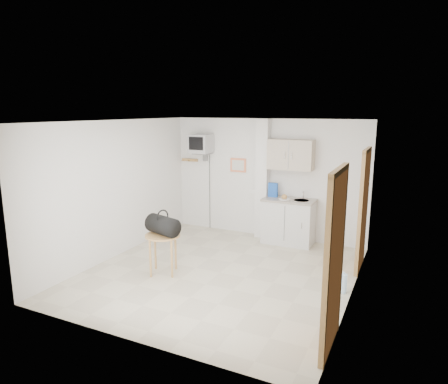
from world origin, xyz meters
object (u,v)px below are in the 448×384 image
at_px(duffel_bag, 163,225).
at_px(water_bottle, 343,283).
at_px(round_table, 163,240).
at_px(crt_television, 201,144).

xyz_separation_m(duffel_bag, water_bottle, (2.82, 0.53, -0.68)).
bearing_deg(duffel_bag, round_table, -93.08).
relative_size(round_table, water_bottle, 2.05).
bearing_deg(crt_television, duffel_bag, -75.89).
bearing_deg(water_bottle, crt_television, 151.14).
bearing_deg(duffel_bag, crt_television, 121.27).
distance_m(crt_television, duffel_bag, 2.73).
bearing_deg(round_table, duffel_bag, 69.75).
xyz_separation_m(crt_television, round_table, (0.61, -2.43, -1.37)).
distance_m(round_table, water_bottle, 2.91).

